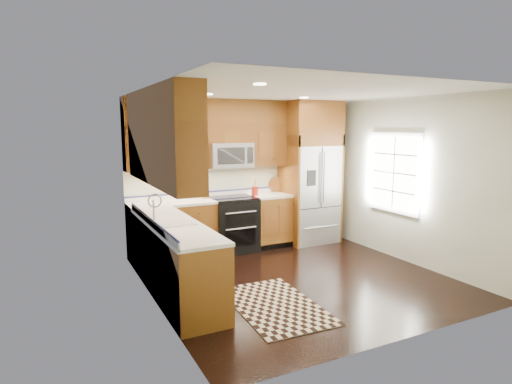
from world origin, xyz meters
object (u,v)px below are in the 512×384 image
rug (275,305)px  utensil_crock (255,189)px  refrigerator (310,172)px  knife_block (205,192)px  range (233,224)px

rug → utensil_crock: utensil_crock is taller
refrigerator → utensil_crock: (-1.11, 0.08, -0.25)m
rug → refrigerator: bearing=51.6°
knife_block → utensil_crock: utensil_crock is taller
range → knife_block: (-0.44, 0.17, 0.58)m
refrigerator → utensil_crock: size_ratio=7.85×
refrigerator → utensil_crock: bearing=176.1°
rug → utensil_crock: bearing=71.8°
range → rug: range is taller
refrigerator → rug: size_ratio=1.66×
refrigerator → utensil_crock: refrigerator is taller
utensil_crock → rug: bearing=-111.0°
rug → knife_block: knife_block is taller
knife_block → range: bearing=-21.5°
range → rug: (-0.48, -2.36, -0.46)m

